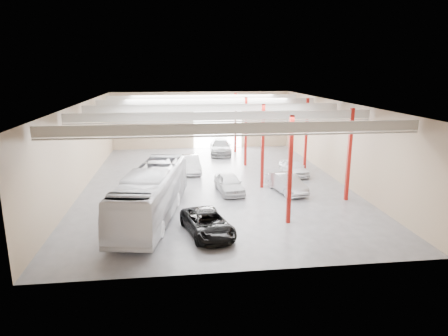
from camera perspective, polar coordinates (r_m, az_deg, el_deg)
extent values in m
cube|color=#4E4E53|center=(35.22, -1.36, -2.07)|extent=(22.00, 32.00, 0.01)
cube|color=silver|center=(33.95, -1.43, 9.35)|extent=(22.00, 32.00, 0.12)
cube|color=#856F53|center=(50.18, -3.22, 6.83)|extent=(22.00, 0.12, 7.00)
cube|color=#856F53|center=(19.05, 3.42, -5.20)|extent=(22.00, 0.12, 7.00)
cube|color=#856F53|center=(35.10, -19.58, 2.93)|extent=(0.12, 32.00, 7.00)
cube|color=#856F53|center=(37.13, 15.79, 3.78)|extent=(0.12, 32.00, 7.00)
cube|color=white|center=(50.34, -0.91, 5.72)|extent=(6.00, 0.20, 5.00)
cube|color=maroon|center=(25.51, 9.40, -0.38)|extent=(0.25, 0.25, 7.00)
cube|color=maroon|center=(33.07, 5.53, 3.04)|extent=(0.25, 0.25, 7.00)
cube|color=maroon|center=(40.80, 3.10, 5.17)|extent=(0.25, 0.25, 7.00)
cube|color=maroon|center=(47.63, 1.62, 6.46)|extent=(0.25, 0.25, 7.00)
cube|color=maroon|center=(31.14, 17.44, 1.77)|extent=(0.25, 0.25, 7.00)
cube|color=maroon|center=(40.29, 11.64, 4.79)|extent=(0.25, 0.25, 7.00)
cube|color=silver|center=(22.16, 1.66, 5.69)|extent=(21.60, 0.15, 0.60)
cube|color=silver|center=(22.23, 1.66, 4.67)|extent=(21.60, 0.10, 0.10)
cube|color=silver|center=(28.06, -0.20, 7.45)|extent=(21.60, 0.15, 0.60)
cube|color=silver|center=(28.11, -0.20, 6.64)|extent=(21.60, 0.10, 0.10)
cube|color=silver|center=(33.99, -1.42, 8.60)|extent=(21.60, 0.15, 0.60)
cube|color=silver|center=(34.03, -1.42, 7.92)|extent=(21.60, 0.10, 0.10)
cube|color=silver|center=(39.95, -2.28, 9.40)|extent=(21.60, 0.15, 0.60)
cube|color=silver|center=(39.98, -2.28, 8.83)|extent=(21.60, 0.10, 0.10)
cube|color=silver|center=(45.91, -2.93, 9.99)|extent=(21.60, 0.15, 0.60)
cube|color=silver|center=(45.94, -2.92, 9.49)|extent=(21.60, 0.10, 0.10)
imported|color=white|center=(26.97, -10.31, -3.64)|extent=(4.97, 12.42, 3.37)
imported|color=black|center=(24.26, -2.39, -7.91)|extent=(3.46, 5.48, 1.41)
imported|color=silver|center=(32.22, 0.74, -2.19)|extent=(2.35, 4.70, 1.54)
imported|color=silver|center=(38.61, -4.89, 0.57)|extent=(2.08, 5.05, 1.63)
imported|color=slate|center=(46.83, -0.50, 3.06)|extent=(2.85, 6.07, 1.71)
imported|color=#ADADB2|center=(32.66, 8.92, -2.15)|extent=(2.65, 4.85, 1.52)
imported|color=white|center=(38.09, 9.94, 0.09)|extent=(2.21, 4.45, 1.46)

